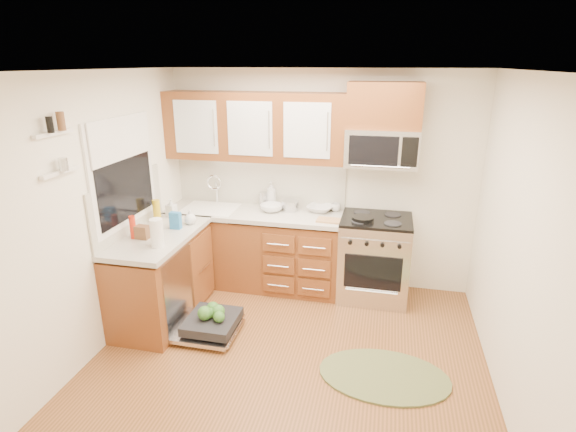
% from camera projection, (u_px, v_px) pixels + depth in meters
% --- Properties ---
extents(floor, '(3.50, 3.50, 0.00)m').
position_uv_depth(floor, '(287.00, 364.00, 4.01)').
color(floor, brown).
rests_on(floor, ground).
extents(ceiling, '(3.50, 3.50, 0.00)m').
position_uv_depth(ceiling, '(286.00, 71.00, 3.19)').
color(ceiling, white).
rests_on(ceiling, ground).
extents(wall_back, '(3.50, 0.04, 2.50)m').
position_uv_depth(wall_back, '(320.00, 181.00, 5.21)').
color(wall_back, white).
rests_on(wall_back, ground).
extents(wall_front, '(3.50, 0.04, 2.50)m').
position_uv_depth(wall_front, '(198.00, 374.00, 1.99)').
color(wall_front, white).
rests_on(wall_front, ground).
extents(wall_left, '(0.04, 3.50, 2.50)m').
position_uv_depth(wall_left, '(94.00, 218.00, 3.96)').
color(wall_left, white).
rests_on(wall_left, ground).
extents(wall_right, '(0.04, 3.50, 2.50)m').
position_uv_depth(wall_right, '(523.00, 253.00, 3.24)').
color(wall_right, white).
rests_on(wall_right, ground).
extents(base_cabinet_back, '(2.05, 0.60, 0.85)m').
position_uv_depth(base_cabinet_back, '(255.00, 251.00, 5.36)').
color(base_cabinet_back, brown).
rests_on(base_cabinet_back, ground).
extents(base_cabinet_left, '(0.60, 1.25, 0.85)m').
position_uv_depth(base_cabinet_left, '(162.00, 279.00, 4.65)').
color(base_cabinet_left, brown).
rests_on(base_cabinet_left, ground).
extents(countertop_back, '(2.07, 0.64, 0.05)m').
position_uv_depth(countertop_back, '(253.00, 213.00, 5.19)').
color(countertop_back, beige).
rests_on(countertop_back, base_cabinet_back).
extents(countertop_left, '(0.64, 1.27, 0.05)m').
position_uv_depth(countertop_left, '(158.00, 237.00, 4.50)').
color(countertop_left, beige).
rests_on(countertop_left, base_cabinet_left).
extents(backsplash_back, '(2.05, 0.02, 0.57)m').
position_uv_depth(backsplash_back, '(260.00, 181.00, 5.36)').
color(backsplash_back, '#B9B7A6').
rests_on(backsplash_back, ground).
extents(backsplash_left, '(0.02, 1.25, 0.57)m').
position_uv_depth(backsplash_left, '(128.00, 205.00, 4.46)').
color(backsplash_left, '#B9B7A6').
rests_on(backsplash_left, ground).
extents(upper_cabinets, '(2.05, 0.35, 0.75)m').
position_uv_depth(upper_cabinets, '(255.00, 127.00, 5.00)').
color(upper_cabinets, brown).
rests_on(upper_cabinets, ground).
extents(cabinet_over_mw, '(0.76, 0.35, 0.47)m').
position_uv_depth(cabinet_over_mw, '(385.00, 105.00, 4.62)').
color(cabinet_over_mw, brown).
rests_on(cabinet_over_mw, ground).
extents(range, '(0.76, 0.64, 0.95)m').
position_uv_depth(range, '(374.00, 258.00, 5.03)').
color(range, silver).
rests_on(range, ground).
extents(microwave, '(0.76, 0.38, 0.40)m').
position_uv_depth(microwave, '(382.00, 148.00, 4.74)').
color(microwave, silver).
rests_on(microwave, ground).
extents(sink, '(0.62, 0.50, 0.26)m').
position_uv_depth(sink, '(211.00, 219.00, 5.32)').
color(sink, white).
rests_on(sink, ground).
extents(dishwasher, '(0.70, 0.60, 0.20)m').
position_uv_depth(dishwasher, '(209.00, 325.00, 4.43)').
color(dishwasher, silver).
rests_on(dishwasher, ground).
extents(window, '(0.03, 1.05, 1.05)m').
position_uv_depth(window, '(123.00, 172.00, 4.32)').
color(window, white).
rests_on(window, ground).
extents(window_blind, '(0.02, 0.96, 0.40)m').
position_uv_depth(window_blind, '(121.00, 138.00, 4.21)').
color(window_blind, white).
rests_on(window_blind, ground).
extents(shelf_upper, '(0.04, 0.40, 0.03)m').
position_uv_depth(shelf_upper, '(54.00, 133.00, 3.38)').
color(shelf_upper, white).
rests_on(shelf_upper, ground).
extents(shelf_lower, '(0.04, 0.40, 0.03)m').
position_uv_depth(shelf_lower, '(60.00, 172.00, 3.47)').
color(shelf_lower, white).
rests_on(shelf_lower, ground).
extents(rug, '(1.28, 1.03, 0.02)m').
position_uv_depth(rug, '(384.00, 376.00, 3.85)').
color(rug, olive).
rests_on(rug, ground).
extents(skillet, '(0.29, 0.29, 0.04)m').
position_uv_depth(skillet, '(363.00, 219.00, 4.79)').
color(skillet, black).
rests_on(skillet, range).
extents(stock_pot, '(0.22, 0.22, 0.12)m').
position_uv_depth(stock_pot, '(290.00, 206.00, 5.19)').
color(stock_pot, silver).
rests_on(stock_pot, countertop_back).
extents(cutting_board, '(0.28, 0.19, 0.02)m').
position_uv_depth(cutting_board, '(329.00, 220.00, 4.86)').
color(cutting_board, '#A4734B').
rests_on(cutting_board, countertop_back).
extents(canister, '(0.13, 0.13, 0.17)m').
position_uv_depth(canister, '(264.00, 199.00, 5.34)').
color(canister, silver).
rests_on(canister, countertop_back).
extents(paper_towel_roll, '(0.15, 0.15, 0.27)m').
position_uv_depth(paper_towel_roll, '(157.00, 233.00, 4.16)').
color(paper_towel_roll, white).
rests_on(paper_towel_roll, countertop_left).
extents(mustard_bottle, '(0.09, 0.09, 0.25)m').
position_uv_depth(mustard_bottle, '(157.00, 211.00, 4.79)').
color(mustard_bottle, gold).
rests_on(mustard_bottle, countertop_left).
extents(red_bottle, '(0.07, 0.07, 0.23)m').
position_uv_depth(red_bottle, '(133.00, 227.00, 4.36)').
color(red_bottle, red).
rests_on(red_bottle, countertop_left).
extents(wooden_box, '(0.13, 0.10, 0.13)m').
position_uv_depth(wooden_box, '(142.00, 232.00, 4.37)').
color(wooden_box, brown).
rests_on(wooden_box, countertop_left).
extents(blue_carton, '(0.11, 0.07, 0.18)m').
position_uv_depth(blue_carton, '(175.00, 220.00, 4.62)').
color(blue_carton, '#266EB1').
rests_on(blue_carton, countertop_left).
extents(bowl_a, '(0.35, 0.35, 0.07)m').
position_uv_depth(bowl_a, '(320.00, 208.00, 5.16)').
color(bowl_a, '#999999').
rests_on(bowl_a, countertop_back).
extents(bowl_b, '(0.33, 0.33, 0.08)m').
position_uv_depth(bowl_b, '(271.00, 208.00, 5.17)').
color(bowl_b, '#999999').
rests_on(bowl_b, countertop_back).
extents(cup, '(0.14, 0.14, 0.09)m').
position_uv_depth(cup, '(335.00, 207.00, 5.17)').
color(cup, '#999999').
rests_on(cup, countertop_back).
extents(soap_bottle_a, '(0.12, 0.12, 0.30)m').
position_uv_depth(soap_bottle_a, '(271.00, 194.00, 5.33)').
color(soap_bottle_a, '#999999').
rests_on(soap_bottle_a, countertop_back).
extents(soap_bottle_b, '(0.11, 0.11, 0.21)m').
position_uv_depth(soap_bottle_b, '(171.00, 208.00, 4.96)').
color(soap_bottle_b, '#999999').
rests_on(soap_bottle_b, countertop_left).
extents(soap_bottle_c, '(0.16, 0.16, 0.16)m').
position_uv_depth(soap_bottle_c, '(190.00, 217.00, 4.75)').
color(soap_bottle_c, '#999999').
rests_on(soap_bottle_c, countertop_left).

